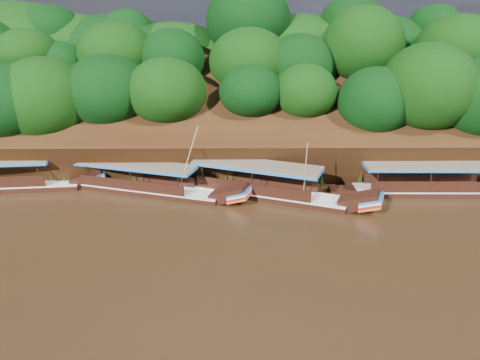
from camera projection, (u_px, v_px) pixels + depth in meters
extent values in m
plane|color=black|center=(309.00, 238.00, 30.26)|extent=(160.00, 160.00, 0.00)
cube|color=black|center=(286.00, 127.00, 44.07)|extent=(120.00, 16.12, 13.64)
cube|color=black|center=(276.00, 136.00, 54.66)|extent=(120.00, 24.00, 12.00)
ellipsoid|color=#093A0B|center=(222.00, 129.00, 43.07)|extent=(18.00, 8.00, 6.40)
ellipsoid|color=#093A0B|center=(281.00, 57.00, 48.67)|extent=(24.00, 11.00, 8.40)
cube|color=black|center=(433.00, 193.00, 37.60)|extent=(12.69, 2.37, 0.89)
cube|color=silver|center=(434.00, 188.00, 37.46)|extent=(12.69, 2.43, 0.10)
cube|color=brown|center=(428.00, 165.00, 36.79)|extent=(9.95, 2.65, 0.12)
cube|color=#1C6AB7|center=(427.00, 167.00, 36.83)|extent=(9.95, 2.65, 0.18)
cube|color=black|center=(266.00, 197.00, 36.87)|extent=(12.78, 6.99, 0.96)
cube|color=silver|center=(266.00, 191.00, 36.71)|extent=(12.81, 7.06, 0.11)
cube|color=black|center=(360.00, 201.00, 34.14)|extent=(3.48, 2.78, 1.81)
cube|color=#1C6AB7|center=(371.00, 199.00, 33.75)|extent=(2.15, 2.29, 0.66)
cube|color=#B2131A|center=(371.00, 203.00, 33.88)|extent=(2.15, 2.29, 0.66)
cube|color=brown|center=(257.00, 165.00, 36.26)|extent=(10.33, 6.27, 0.13)
cube|color=#1C6AB7|center=(257.00, 166.00, 36.30)|extent=(10.33, 6.27, 0.19)
cylinder|color=tan|center=(305.00, 170.00, 34.22)|extent=(0.22, 1.65, 4.53)
cube|color=black|center=(146.00, 192.00, 37.82)|extent=(12.65, 5.91, 0.86)
cube|color=silver|center=(146.00, 187.00, 37.67)|extent=(12.67, 5.97, 0.10)
cube|color=black|center=(229.00, 194.00, 35.59)|extent=(3.31, 2.42, 1.70)
cube|color=#1C6AB7|center=(239.00, 192.00, 35.27)|extent=(1.98, 2.04, 0.63)
cube|color=#B2131A|center=(239.00, 196.00, 35.38)|extent=(1.98, 2.04, 0.63)
cube|color=brown|center=(136.00, 164.00, 37.24)|extent=(10.14, 5.36, 0.11)
cube|color=#1C6AB7|center=(136.00, 166.00, 37.28)|extent=(10.14, 5.36, 0.17)
cylinder|color=tan|center=(188.00, 160.00, 35.49)|extent=(1.72, 1.05, 5.10)
cube|color=black|center=(5.00, 189.00, 38.52)|extent=(12.35, 3.48, 0.95)
cube|color=silver|center=(4.00, 184.00, 38.36)|extent=(12.35, 3.55, 0.11)
cube|color=black|center=(89.00, 177.00, 38.95)|extent=(3.05, 2.01, 1.75)
cube|color=#1C6AB7|center=(98.00, 174.00, 38.92)|extent=(1.67, 1.94, 0.63)
cube|color=#B2131A|center=(98.00, 178.00, 39.05)|extent=(1.67, 1.94, 0.63)
cone|color=#2A5816|center=(59.00, 176.00, 38.81)|extent=(1.50, 1.50, 1.83)
cone|color=#2A5816|center=(136.00, 175.00, 38.79)|extent=(1.50, 1.50, 1.89)
cone|color=#2A5816|center=(230.00, 179.00, 38.40)|extent=(1.50, 1.50, 1.62)
cone|color=#2A5816|center=(318.00, 175.00, 39.03)|extent=(1.50, 1.50, 1.81)
cone|color=#2A5816|center=(367.00, 174.00, 38.99)|extent=(1.50, 1.50, 1.94)
cone|color=#2A5816|center=(445.00, 174.00, 39.35)|extent=(1.50, 1.50, 1.78)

